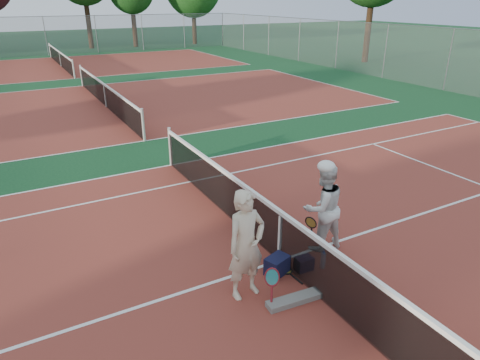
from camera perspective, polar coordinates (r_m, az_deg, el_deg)
name	(u,v)px	position (r m, az deg, el deg)	size (l,w,h in m)	color
ground	(279,261)	(7.89, 5.19, -10.71)	(130.00, 130.00, 0.00)	#0F3A1C
court_main	(279,261)	(7.89, 5.19, -10.69)	(23.77, 10.97, 0.01)	maroon
court_far_a	(106,107)	(19.74, -17.38, 9.30)	(23.77, 10.97, 0.01)	maroon
court_far_b	(61,66)	(32.88, -22.72, 13.79)	(23.77, 10.97, 0.01)	maroon
net_main	(280,237)	(7.62, 5.33, -7.52)	(0.10, 10.98, 1.02)	black
net_far_a	(105,95)	(19.63, -17.55, 10.73)	(0.10, 10.98, 1.02)	black
net_far_b	(60,59)	(32.82, -22.86, 14.66)	(0.10, 10.98, 1.02)	black
fence_back	(46,36)	(39.66, -24.49, 17.05)	(32.00, 0.06, 3.00)	slate
player_a	(246,245)	(6.60, 0.84, -8.68)	(0.66, 0.43, 1.80)	beige
player_b	(323,207)	(7.99, 10.99, -3.60)	(0.82, 0.64, 1.69)	silver
racket_red	(272,285)	(6.85, 4.26, -13.81)	(0.31, 0.27, 0.54)	maroon
racket_black_held	(310,230)	(8.34, 9.36, -6.60)	(0.22, 0.27, 0.58)	black
racket_spare	(285,270)	(7.65, 6.04, -11.82)	(0.60, 0.27, 0.03)	black
sports_bag_navy	(277,265)	(7.49, 4.97, -11.27)	(0.41, 0.28, 0.32)	black
sports_bag_purple	(304,264)	(7.65, 8.52, -10.96)	(0.30, 0.21, 0.25)	black
net_cover_canvas	(294,300)	(6.97, 7.25, -15.56)	(0.92, 0.21, 0.10)	slate
water_bottle	(323,261)	(7.74, 11.01, -10.51)	(0.09, 0.09, 0.30)	silver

